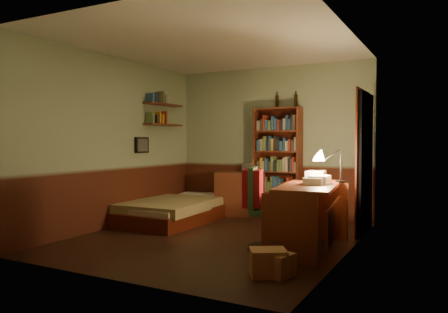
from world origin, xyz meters
The scene contains 24 objects.
floor centered at (0.00, 0.00, -0.01)m, with size 3.50×4.00×0.02m, color black.
ceiling centered at (0.00, 0.00, 2.61)m, with size 3.50×4.00×0.02m, color silver.
wall_back centered at (0.00, 2.01, 1.30)m, with size 3.50×0.02×2.60m, color #90A382.
wall_left centered at (-1.76, 0.00, 1.30)m, with size 0.02×4.00×2.60m, color #90A382.
wall_right centered at (1.76, 0.00, 1.30)m, with size 0.02×4.00×2.60m, color #90A382.
wall_front centered at (0.00, -2.01, 1.30)m, with size 3.50×0.02×2.60m, color #90A382.
doorway centered at (1.72, 1.30, 1.00)m, with size 0.06×0.90×2.00m, color black.
door_trim centered at (1.69, 1.30, 1.00)m, with size 0.02×0.98×2.08m, color #40140A.
bed centered at (-1.19, 0.85, 0.31)m, with size 1.11×2.07×0.61m, color olive.
dresser centered at (-0.47, 1.77, 0.39)m, with size 0.87×0.43×0.77m, color #582616.
mini_stereo centered at (-0.31, 1.89, 0.85)m, with size 0.29×0.22×0.15m, color #B2B2B7.
bookshelf centered at (0.18, 1.85, 0.94)m, with size 0.81×0.25×1.88m, color #582616.
bottle_left centered at (0.13, 1.96, 1.99)m, with size 0.06×0.06×0.22m, color black.
bottle_right centered at (0.46, 1.96, 1.99)m, with size 0.06×0.06×0.21m, color black.
desk centered at (1.32, -0.07, 0.40)m, with size 0.62×1.49×0.80m, color #582616.
paper_stack centered at (1.23, 0.50, 0.86)m, with size 0.23×0.31×0.12m, color silver.
desk_lamp centered at (1.59, 0.36, 1.08)m, with size 0.17×0.17×0.55m, color black.
office_chair centered at (0.89, -0.28, 0.47)m, with size 0.47×0.41×0.94m, color #325C35.
red_jacket centered at (0.75, -0.07, 1.16)m, with size 0.20×0.38×0.44m, color #AA141F.
wall_shelf_lower centered at (-1.64, 1.10, 1.60)m, with size 0.20×0.90×0.03m, color #582616.
wall_shelf_upper centered at (-1.64, 1.10, 1.95)m, with size 0.20×0.90×0.03m, color #582616.
framed_picture centered at (-1.72, 0.60, 1.25)m, with size 0.04×0.32×0.26m, color black.
cardboard_box_a centered at (1.25, -1.19, 0.13)m, with size 0.35×0.28×0.26m, color #9F7147.
cardboard_box_b centered at (1.32, -1.15, 0.11)m, with size 0.32×0.26×0.22m, color #9F7147.
Camera 1 is at (2.84, -5.12, 1.31)m, focal length 35.00 mm.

